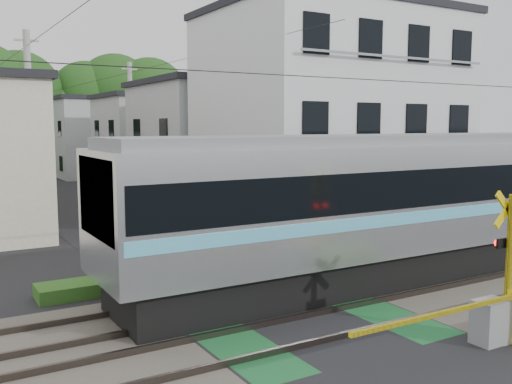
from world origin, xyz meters
TOP-DOWN VIEW (x-y plane):
  - ground at (0.00, 0.00)m, footprint 120.00×120.00m
  - track_bed at (0.00, 0.00)m, footprint 120.00×120.00m
  - crossing_signal_near at (2.59, -3.65)m, footprint 4.74×0.65m
  - crossing_signal_far at (-2.59, 3.65)m, footprint 4.74×0.65m
  - apartment_block at (8.50, 9.49)m, footprint 10.20×8.36m
  - houses_row at (0.25, 25.92)m, footprint 22.07×31.35m
  - tree_hill at (0.61, 48.64)m, footprint 40.00×12.63m
  - catenary at (6.00, 0.03)m, footprint 60.00×5.04m
  - utility_poles at (-1.05, 23.01)m, footprint 7.90×42.00m
  - pedestrian at (0.99, 35.51)m, footprint 0.79×0.66m
  - weed_patches at (1.76, -0.09)m, footprint 10.25×8.80m

SIDE VIEW (x-z plane):
  - ground at x=0.00m, z-range 0.00..0.00m
  - track_bed at x=0.00m, z-range -0.03..0.11m
  - weed_patches at x=1.76m, z-range -0.02..0.38m
  - crossing_signal_near at x=2.59m, z-range -0.83..2.25m
  - crossing_signal_far at x=-2.59m, z-range -0.83..2.25m
  - pedestrian at x=0.99m, z-range 0.00..1.84m
  - houses_row at x=0.25m, z-range -0.16..6.64m
  - catenary at x=6.00m, z-range 0.20..7.20m
  - utility_poles at x=-1.05m, z-range 0.08..8.08m
  - apartment_block at x=8.50m, z-range 0.01..9.31m
  - tree_hill at x=0.61m, z-range 0.27..12.09m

